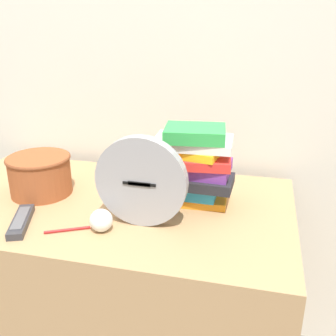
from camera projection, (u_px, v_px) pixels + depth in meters
wall_back at (142, 42)px, 1.43m from camera, size 6.00×0.04×2.40m
desk at (114, 297)px, 1.38m from camera, size 1.15×0.65×0.74m
desk_clock at (141, 182)px, 1.07m from camera, size 0.26×0.04×0.26m
book_stack at (193, 165)px, 1.20m from camera, size 0.25×0.18×0.25m
basket at (40, 173)px, 1.28m from camera, size 0.20×0.20×0.13m
tv_remote at (21, 221)px, 1.10m from camera, size 0.10×0.18×0.02m
crumpled_paper_ball at (101, 220)px, 1.06m from camera, size 0.06×0.06×0.06m
pen at (67, 230)px, 1.07m from camera, size 0.11×0.06×0.01m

